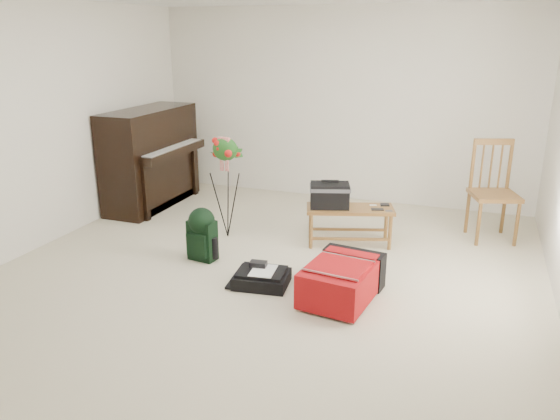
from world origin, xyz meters
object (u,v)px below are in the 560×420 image
at_px(bench, 337,198).
at_px(piano, 152,160).
at_px(black_duffel, 262,277).
at_px(green_backpack, 202,232).
at_px(dining_chair, 494,192).
at_px(flower_stand, 226,188).
at_px(red_suitcase, 343,277).

bearing_deg(bench, piano, 151.31).
height_order(bench, black_duffel, bench).
relative_size(bench, green_backpack, 1.82).
height_order(dining_chair, flower_stand, flower_stand).
xyz_separation_m(red_suitcase, flower_stand, (-1.55, 0.97, 0.38)).
relative_size(dining_chair, flower_stand, 0.94).
relative_size(piano, bench, 1.53).
bearing_deg(red_suitcase, black_duffel, -169.52).
xyz_separation_m(bench, flower_stand, (-1.17, -0.25, 0.06)).
xyz_separation_m(bench, red_suitcase, (0.38, -1.22, -0.32)).
xyz_separation_m(dining_chair, black_duffel, (-1.92, -1.97, -0.45)).
distance_m(black_duffel, green_backpack, 0.87).
xyz_separation_m(black_duffel, green_backpack, (-0.77, 0.34, 0.22)).
bearing_deg(green_backpack, dining_chair, 39.22).
relative_size(black_duffel, flower_stand, 0.45).
bearing_deg(piano, black_duffel, -38.22).
height_order(piano, bench, piano).
distance_m(piano, green_backpack, 2.07).
bearing_deg(dining_chair, flower_stand, -179.08).
distance_m(piano, flower_stand, 1.61).
bearing_deg(green_backpack, black_duffel, -15.64).
height_order(red_suitcase, black_duffel, red_suitcase).
bearing_deg(piano, red_suitcase, -30.10).
xyz_separation_m(bench, green_backpack, (-1.12, -0.92, -0.20)).
height_order(piano, green_backpack, piano).
distance_m(piano, black_duffel, 2.90).
height_order(red_suitcase, green_backpack, green_backpack).
height_order(piano, flower_stand, piano).
relative_size(black_duffel, green_backpack, 0.96).
height_order(bench, red_suitcase, bench).
height_order(bench, green_backpack, bench).
height_order(dining_chair, black_duffel, dining_chair).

